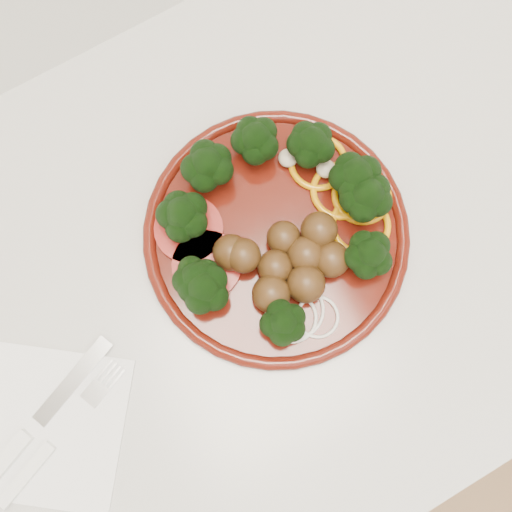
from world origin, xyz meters
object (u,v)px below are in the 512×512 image
plate (277,232)px  napkin (48,426)px  knife (24,438)px  fork (41,457)px

plate → napkin: (-0.29, -0.05, -0.02)m
knife → fork: bearing=-97.0°
knife → napkin: bearing=-22.7°
plate → napkin: bearing=-169.7°
plate → knife: 0.32m
napkin → knife: size_ratio=0.81×
plate → fork: size_ratio=1.70×
napkin → fork: size_ratio=0.92×
fork → napkin: bearing=33.3°
plate → fork: 0.32m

